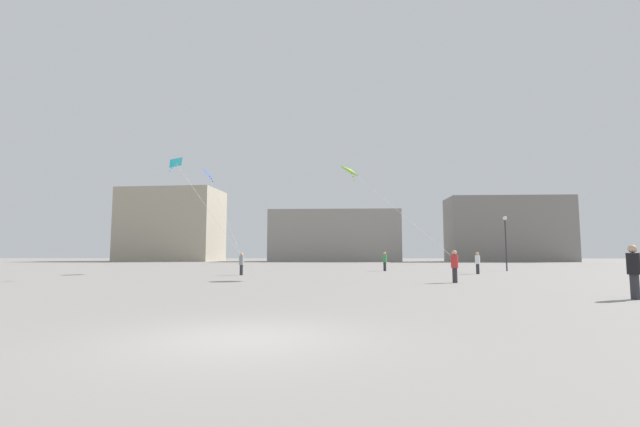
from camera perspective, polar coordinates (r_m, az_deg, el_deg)
The scene contains 13 objects.
ground_plane at distance 8.22m, azimuth -10.42°, elevation -16.07°, with size 300.00×300.00×0.00m, color gray.
person_in_white at distance 35.51m, azimuth 20.25°, elevation -6.07°, with size 0.37×0.37×1.69m.
person_in_grey at distance 32.01m, azimuth -10.42°, elevation -6.49°, with size 0.36×0.36×1.63m.
person_in_red at distance 24.23m, azimuth 17.49°, elevation -6.54°, with size 0.38×0.38×1.75m.
person_in_green at distance 39.54m, azimuth 8.62°, elevation -6.22°, with size 0.38×0.38×1.72m.
person_in_black at distance 18.16m, azimuth 36.30°, elevation -6.02°, with size 0.40×0.40×1.85m.
kite_cobalt_delta at distance 37.94m, azimuth -14.57°, elevation 4.95°, with size 4.48×5.13×7.42m.
kite_lime_diamond at distance 28.27m, azimuth 4.06°, elevation 5.76°, with size 6.26×4.96×6.16m.
kite_cyan_delta at distance 30.58m, azimuth -18.59°, elevation 6.24°, with size 4.15×4.06×6.68m.
building_left_hall at distance 100.12m, azimuth -19.12°, elevation -1.50°, with size 21.18×13.44×15.75m.
building_centre_hall at distance 91.75m, azimuth 1.95°, elevation -3.05°, with size 27.28×11.90×10.68m.
building_right_hall at distance 96.90m, azimuth 23.74°, elevation -1.95°, with size 24.49×9.37×13.28m.
lamppost_east at distance 42.70m, azimuth 23.48°, elevation -2.54°, with size 0.36×0.36×5.00m.
Camera 1 is at (1.95, -7.84, 1.53)m, focal length 24.02 mm.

